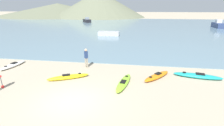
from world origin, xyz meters
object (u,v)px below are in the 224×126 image
Objects in this scene: kayak_on_sand_2 at (197,76)px; moored_boat_2 at (219,25)px; kayak_on_sand_3 at (124,82)px; kayak_on_sand_4 at (157,76)px; kayak_on_sand_1 at (13,65)px; person_near_waterline at (86,57)px; kayak_on_sand_0 at (68,77)px; moored_boat_3 at (109,34)px; moored_boat_0 at (87,20)px; loose_paddle at (1,81)px.

moored_boat_2 reaches higher than kayak_on_sand_2.
kayak_on_sand_3 is 1.22× the size of kayak_on_sand_4.
kayak_on_sand_1 is 48.83m from moored_boat_2.
person_near_waterline is (-6.15, 1.54, 0.86)m from kayak_on_sand_4.
kayak_on_sand_0 is 6.56m from kayak_on_sand_1.
kayak_on_sand_3 is 4.91m from person_near_waterline.
kayak_on_sand_3 is (10.55, -2.30, -0.02)m from kayak_on_sand_1.
kayak_on_sand_3 is at bearing -77.18° from moored_boat_3.
moored_boat_3 is (-7.36, 20.03, 0.29)m from kayak_on_sand_4.
moored_boat_0 reaches higher than kayak_on_sand_0.
kayak_on_sand_3 is at bearing -118.69° from moored_boat_2.
kayak_on_sand_4 is at bearing 32.45° from kayak_on_sand_3.
moored_boat_0 reaches higher than loose_paddle.
kayak_on_sand_0 is 0.75× the size of moored_boat_3.
kayak_on_sand_0 is 4.93m from loose_paddle.
kayak_on_sand_4 is 42.14m from moored_boat_2.
loose_paddle is (-4.16, -22.54, -0.44)m from moored_boat_3.
moored_boat_2 is (39.55, -11.85, 0.13)m from moored_boat_0.
kayak_on_sand_0 reaches higher than kayak_on_sand_4.
loose_paddle is (-14.66, -3.02, -0.15)m from kayak_on_sand_2.
loose_paddle is at bearing -65.49° from kayak_on_sand_1.
kayak_on_sand_0 is 21.30m from moored_boat_3.
moored_boat_0 is at bearing 99.86° from loose_paddle.
kayak_on_sand_3 is at bearing -147.55° from kayak_on_sand_4.
moored_boat_3 is at bearing -146.28° from moored_boat_2.
moored_boat_0 is at bearing 115.83° from kayak_on_sand_2.
kayak_on_sand_0 is 46.63m from moored_boat_2.
person_near_waterline is 0.44× the size of moored_boat_3.
kayak_on_sand_2 is 9.38m from person_near_waterline.
moored_boat_3 is 1.92× the size of loose_paddle.
kayak_on_sand_2 is at bearing -61.73° from moored_boat_3.
kayak_on_sand_4 is 11.79m from loose_paddle.
person_near_waterline is at bearing 77.86° from kayak_on_sand_0.
kayak_on_sand_3 is 22.14m from moored_boat_3.
loose_paddle is (9.04, -51.98, -0.66)m from moored_boat_0.
moored_boat_3 is (-4.91, 21.59, 0.33)m from kayak_on_sand_3.
kayak_on_sand_0 reaches higher than kayak_on_sand_1.
person_near_waterline reaches higher than kayak_on_sand_0.
loose_paddle is (1.48, -3.25, -0.13)m from kayak_on_sand_1.
kayak_on_sand_0 is 0.54× the size of moored_boat_2.
kayak_on_sand_1 is at bearing -173.33° from person_near_waterline.
moored_boat_2 is at bearing 55.13° from person_near_waterline.
kayak_on_sand_4 is at bearing -69.82° from moored_boat_3.
kayak_on_sand_0 is at bearing -17.74° from kayak_on_sand_1.
person_near_waterline reaches higher than kayak_on_sand_2.
kayak_on_sand_4 is 0.54× the size of moored_boat_0.
kayak_on_sand_2 is 1.72× the size of loose_paddle.
kayak_on_sand_2 is 0.65× the size of moored_boat_2.
kayak_on_sand_3 is at bearing -70.46° from moored_boat_0.
kayak_on_sand_0 is 1.01× the size of kayak_on_sand_1.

